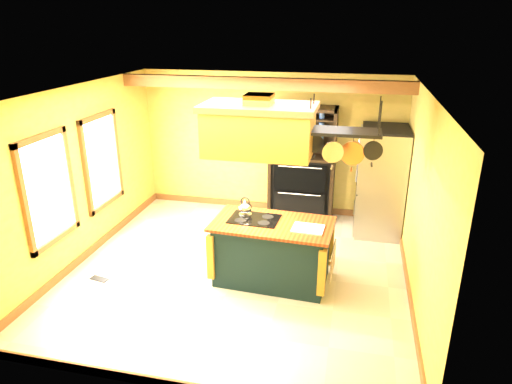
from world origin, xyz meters
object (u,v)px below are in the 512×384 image
at_px(hutch, 302,175).
at_px(kitchen_island, 272,251).
at_px(range_hood, 259,128).
at_px(pot_rack, 344,139).
at_px(refrigerator, 380,184).

bearing_deg(hutch, kitchen_island, -92.54).
xyz_separation_m(range_hood, hutch, (0.31, 2.43, -1.41)).
distance_m(pot_rack, hutch, 2.89).
bearing_deg(kitchen_island, range_hood, -176.58).
bearing_deg(hutch, refrigerator, -14.49).
relative_size(pot_rack, refrigerator, 0.53).
height_order(pot_rack, hutch, pot_rack).
distance_m(refrigerator, hutch, 1.47).
bearing_deg(range_hood, refrigerator, 50.05).
bearing_deg(kitchen_island, pot_rack, 3.26).
bearing_deg(refrigerator, hutch, 165.51).
bearing_deg(pot_rack, refrigerator, 73.14).
distance_m(range_hood, pot_rack, 1.11).
bearing_deg(hutch, range_hood, -97.17).
bearing_deg(refrigerator, pot_rack, -106.86).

